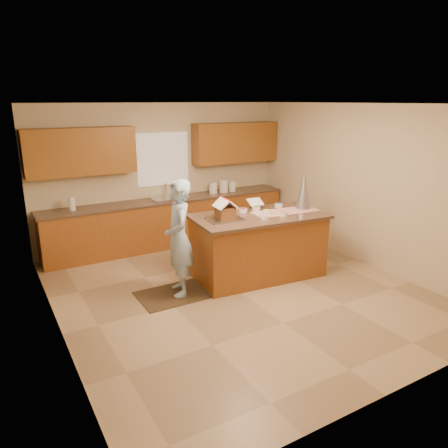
{
  "coord_description": "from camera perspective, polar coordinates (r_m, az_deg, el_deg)",
  "views": [
    {
      "loc": [
        -3.11,
        -4.97,
        2.75
      ],
      "look_at": [
        -0.1,
        0.2,
        1.0
      ],
      "focal_mm": 34.11,
      "sensor_mm": 36.0,
      "label": 1
    }
  ],
  "objects": [
    {
      "name": "stone_accent",
      "position": [
        4.47,
        -20.38,
        -4.36
      ],
      "size": [
        0.0,
        2.5,
        2.5
      ],
      "primitive_type": "plane",
      "rotation": [
        1.57,
        0.0,
        1.57
      ],
      "color": "gray",
      "rests_on": "wall_left"
    },
    {
      "name": "tinsel_tree",
      "position": [
        7.11,
        10.62,
        4.45
      ],
      "size": [
        0.26,
        0.26,
        0.61
      ],
      "primitive_type": "cone",
      "rotation": [
        0.0,
        0.0,
        -0.09
      ],
      "color": "silver",
      "rests_on": "island_top"
    },
    {
      "name": "window_curtain",
      "position": [
        8.36,
        -8.21,
        8.6
      ],
      "size": [
        1.05,
        0.03,
        1.0
      ],
      "primitive_type": "cube",
      "color": "white",
      "rests_on": "wall_back"
    },
    {
      "name": "gingerbread_house",
      "position": [
        6.32,
        0.16,
        1.76
      ],
      "size": [
        0.33,
        0.34,
        0.31
      ],
      "color": "brown",
      "rests_on": "baking_tray"
    },
    {
      "name": "canister_c",
      "position": [
        8.86,
        1.12,
        5.06
      ],
      "size": [
        0.14,
        0.14,
        0.2
      ],
      "primitive_type": "cylinder",
      "color": "white",
      "rests_on": "back_counter_top"
    },
    {
      "name": "island_top",
      "position": [
        6.68,
        4.69,
        1.04
      ],
      "size": [
        2.17,
        1.27,
        0.04
      ],
      "primitive_type": "cube",
      "rotation": [
        0.0,
        0.0,
        -0.09
      ],
      "color": "brown",
      "rests_on": "island_base"
    },
    {
      "name": "ceiling",
      "position": [
        5.86,
        1.9,
        15.81
      ],
      "size": [
        5.5,
        5.5,
        0.0
      ],
      "primitive_type": "plane",
      "color": "silver",
      "rests_on": "floor"
    },
    {
      "name": "upper_cabinet_left",
      "position": [
        7.74,
        -18.65,
        9.18
      ],
      "size": [
        1.85,
        0.35,
        0.8
      ],
      "primitive_type": "cube",
      "color": "#9F6A22",
      "rests_on": "wall_back"
    },
    {
      "name": "cookbook",
      "position": [
        7.09,
        4.21,
        2.95
      ],
      "size": [
        0.26,
        0.21,
        0.1
      ],
      "primitive_type": "cube",
      "rotation": [
        -1.13,
        0.0,
        -0.09
      ],
      "color": "white",
      "rests_on": "island_top"
    },
    {
      "name": "faucet",
      "position": [
        8.38,
        -7.81,
        4.54
      ],
      "size": [
        0.03,
        0.03,
        0.28
      ],
      "primitive_type": "cylinder",
      "color": "silver",
      "rests_on": "back_counter_top"
    },
    {
      "name": "rug",
      "position": [
        6.38,
        -6.24,
        -9.25
      ],
      "size": [
        1.14,
        0.75,
        0.01
      ],
      "primitive_type": "cube",
      "color": "black",
      "rests_on": "floor"
    },
    {
      "name": "back_counter_base",
      "position": [
        8.37,
        -7.17,
        0.17
      ],
      "size": [
        4.8,
        0.6,
        0.88
      ],
      "primitive_type": "cube",
      "color": "#99601F",
      "rests_on": "floor"
    },
    {
      "name": "floor",
      "position": [
        6.47,
        1.68,
        -8.83
      ],
      "size": [
        5.5,
        5.5,
        0.0
      ],
      "primitive_type": "plane",
      "color": "tan",
      "rests_on": "ground"
    },
    {
      "name": "back_counter_top",
      "position": [
        8.25,
        -7.29,
        3.23
      ],
      "size": [
        4.85,
        0.63,
        0.04
      ],
      "primitive_type": "cube",
      "color": "brown",
      "rests_on": "back_counter_base"
    },
    {
      "name": "paper_towel",
      "position": [
        7.72,
        -19.73,
        2.57
      ],
      "size": [
        0.11,
        0.11,
        0.24
      ],
      "primitive_type": "cylinder",
      "color": "white",
      "rests_on": "back_counter_top"
    },
    {
      "name": "candy_bowls",
      "position": [
        6.81,
        4.97,
        1.77
      ],
      "size": [
        0.91,
        0.78,
        0.06
      ],
      "color": "pink",
      "rests_on": "island_top"
    },
    {
      "name": "wall_right",
      "position": [
        7.62,
        18.01,
        4.93
      ],
      "size": [
        5.5,
        5.5,
        0.0
      ],
      "primitive_type": "plane",
      "color": "beige",
      "rests_on": "floor"
    },
    {
      "name": "boy",
      "position": [
        6.09,
        -6.06,
        -1.92
      ],
      "size": [
        0.55,
        0.7,
        1.69
      ],
      "primitive_type": "imported",
      "rotation": [
        0.0,
        0.0,
        -1.84
      ],
      "color": "#9EC0E1",
      "rests_on": "rug"
    },
    {
      "name": "table_runner",
      "position": [
        6.93,
        8.28,
        1.69
      ],
      "size": [
        1.14,
        0.5,
        0.01
      ],
      "primitive_type": "cube",
      "rotation": [
        0.0,
        0.0,
        -0.09
      ],
      "color": "#AC1A0C",
      "rests_on": "island_top"
    },
    {
      "name": "wall_front",
      "position": [
        4.07,
        22.81,
        -5.19
      ],
      "size": [
        5.5,
        5.5,
        0.0
      ],
      "primitive_type": "plane",
      "color": "beige",
      "rests_on": "floor"
    },
    {
      "name": "wall_back",
      "position": [
        8.44,
        -8.2,
        6.6
      ],
      "size": [
        5.5,
        5.5,
        0.0
      ],
      "primitive_type": "plane",
      "color": "beige",
      "rests_on": "floor"
    },
    {
      "name": "baking_tray",
      "position": [
        6.35,
        0.16,
        0.63
      ],
      "size": [
        0.54,
        0.42,
        0.03
      ],
      "primitive_type": "cube",
      "rotation": [
        0.0,
        0.0,
        -0.09
      ],
      "color": "silver",
      "rests_on": "island_top"
    },
    {
      "name": "wall_left",
      "position": [
        5.2,
        -22.32,
        -0.58
      ],
      "size": [
        5.5,
        5.5,
        0.0
      ],
      "primitive_type": "plane",
      "color": "beige",
      "rests_on": "floor"
    },
    {
      "name": "canister_b",
      "position": [
        8.75,
        -0.04,
        5.13
      ],
      "size": [
        0.18,
        0.18,
        0.26
      ],
      "primitive_type": "cylinder",
      "color": "white",
      "rests_on": "back_counter_top"
    },
    {
      "name": "island_base",
      "position": [
        6.83,
        4.59,
        -3.08
      ],
      "size": [
        2.07,
        1.17,
        0.97
      ],
      "primitive_type": "cube",
      "rotation": [
        0.0,
        0.0,
        -0.09
      ],
      "color": "#99601F",
      "rests_on": "floor"
    },
    {
      "name": "canister_a",
      "position": [
        8.63,
        -1.45,
        4.83
      ],
      "size": [
        0.16,
        0.16,
        0.22
      ],
      "primitive_type": "cylinder",
      "color": "white",
      "rests_on": "back_counter_top"
    },
    {
      "name": "sink",
      "position": [
        8.26,
        -7.28,
        3.17
      ],
      "size": [
        0.7,
        0.45,
        0.12
      ],
      "primitive_type": "cube",
      "color": "silver",
      "rests_on": "back_counter_top"
    },
    {
      "name": "upper_cabinet_right",
      "position": [
        8.9,
        1.53,
        10.84
      ],
      "size": [
        1.85,
        0.35,
        0.8
      ],
      "primitive_type": "cube",
      "color": "#9F6A22",
      "rests_on": "wall_back"
    }
  ]
}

